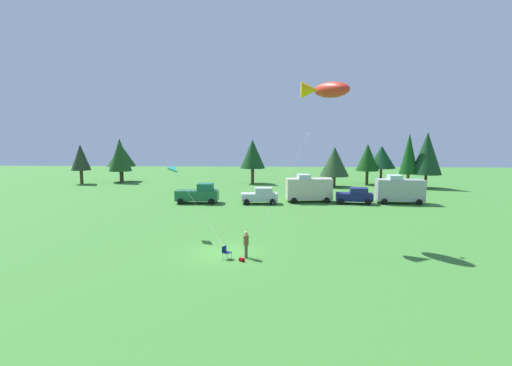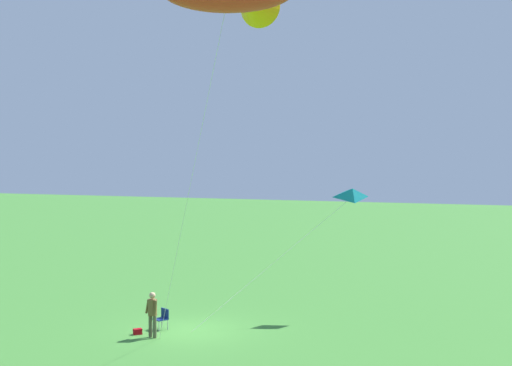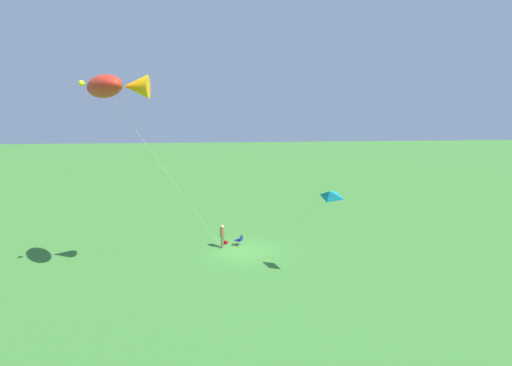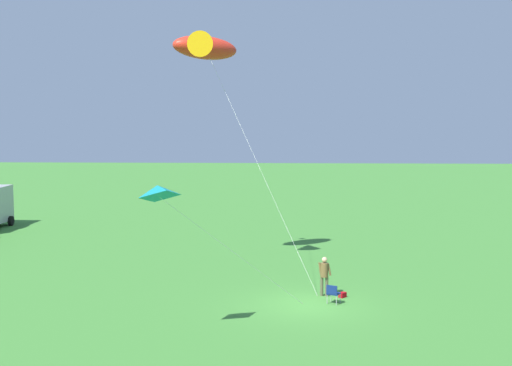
{
  "view_description": "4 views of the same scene",
  "coord_description": "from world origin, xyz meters",
  "px_view_note": "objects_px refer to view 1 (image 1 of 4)",
  "views": [
    {
      "loc": [
        3.48,
        -25.89,
        7.75
      ],
      "look_at": [
        1.96,
        3.51,
        4.38
      ],
      "focal_mm": 28.0,
      "sensor_mm": 36.0,
      "label": 1
    },
    {
      "loc": [
        25.07,
        12.64,
        6.92
      ],
      "look_at": [
        -0.61,
        2.53,
        5.86
      ],
      "focal_mm": 50.0,
      "sensor_mm": 36.0,
      "label": 2
    },
    {
      "loc": [
        1.5,
        27.08,
        10.49
      ],
      "look_at": [
        -0.72,
        1.65,
        5.33
      ],
      "focal_mm": 28.0,
      "sensor_mm": 36.0,
      "label": 3
    },
    {
      "loc": [
        -29.22,
        0.95,
        8.16
      ],
      "look_at": [
        0.39,
        2.1,
        5.11
      ],
      "focal_mm": 50.0,
      "sensor_mm": 36.0,
      "label": 4
    }
  ],
  "objects_px": {
    "person_kite_flyer": "(246,242)",
    "kite_large_fish": "(326,90)",
    "car_navy_hatch": "(355,196)",
    "backpack_on_grass": "(242,260)",
    "van_motorhome_grey": "(399,189)",
    "kite_delta_teal": "(175,168)",
    "folding_chair": "(226,251)",
    "car_silver_compact": "(260,196)",
    "van_camper_beige": "(309,188)",
    "truck_green_flatbed": "(199,194)"
  },
  "relations": [
    {
      "from": "kite_delta_teal",
      "to": "backpack_on_grass",
      "type": "bearing_deg",
      "value": -49.72
    },
    {
      "from": "van_camper_beige",
      "to": "kite_delta_teal",
      "type": "bearing_deg",
      "value": 48.51
    },
    {
      "from": "folding_chair",
      "to": "backpack_on_grass",
      "type": "height_order",
      "value": "folding_chair"
    },
    {
      "from": "truck_green_flatbed",
      "to": "backpack_on_grass",
      "type": "bearing_deg",
      "value": -74.44
    },
    {
      "from": "folding_chair",
      "to": "kite_delta_teal",
      "type": "distance_m",
      "value": 9.45
    },
    {
      "from": "truck_green_flatbed",
      "to": "person_kite_flyer",
      "type": "bearing_deg",
      "value": -73.29
    },
    {
      "from": "kite_delta_teal",
      "to": "van_motorhome_grey",
      "type": "bearing_deg",
      "value": 35.59
    },
    {
      "from": "car_silver_compact",
      "to": "kite_delta_teal",
      "type": "distance_m",
      "value": 16.84
    },
    {
      "from": "van_camper_beige",
      "to": "van_motorhome_grey",
      "type": "height_order",
      "value": "same"
    },
    {
      "from": "van_camper_beige",
      "to": "car_navy_hatch",
      "type": "relative_size",
      "value": 1.28
    },
    {
      "from": "backpack_on_grass",
      "to": "van_motorhome_grey",
      "type": "bearing_deg",
      "value": 54.29
    },
    {
      "from": "van_motorhome_grey",
      "to": "kite_delta_teal",
      "type": "xyz_separation_m",
      "value": [
        -22.59,
        -16.16,
        3.67
      ]
    },
    {
      "from": "kite_large_fish",
      "to": "folding_chair",
      "type": "bearing_deg",
      "value": -138.37
    },
    {
      "from": "folding_chair",
      "to": "van_motorhome_grey",
      "type": "xyz_separation_m",
      "value": [
        17.72,
        22.67,
        1.16
      ]
    },
    {
      "from": "person_kite_flyer",
      "to": "kite_large_fish",
      "type": "xyz_separation_m",
      "value": [
        5.62,
        5.84,
        10.29
      ]
    },
    {
      "from": "van_camper_beige",
      "to": "kite_large_fish",
      "type": "height_order",
      "value": "kite_large_fish"
    },
    {
      "from": "truck_green_flatbed",
      "to": "kite_large_fish",
      "type": "bearing_deg",
      "value": -52.33
    },
    {
      "from": "person_kite_flyer",
      "to": "truck_green_flatbed",
      "type": "bearing_deg",
      "value": 121.63
    },
    {
      "from": "folding_chair",
      "to": "car_silver_compact",
      "type": "relative_size",
      "value": 0.19
    },
    {
      "from": "folding_chair",
      "to": "kite_large_fish",
      "type": "relative_size",
      "value": 0.07
    },
    {
      "from": "person_kite_flyer",
      "to": "car_navy_hatch",
      "type": "xyz_separation_m",
      "value": [
        11.18,
        21.82,
        -0.07
      ]
    },
    {
      "from": "van_motorhome_grey",
      "to": "van_camper_beige",
      "type": "bearing_deg",
      "value": 0.18
    },
    {
      "from": "person_kite_flyer",
      "to": "van_motorhome_grey",
      "type": "xyz_separation_m",
      "value": [
        16.43,
        22.38,
        0.62
      ]
    },
    {
      "from": "backpack_on_grass",
      "to": "truck_green_flatbed",
      "type": "bearing_deg",
      "value": 107.69
    },
    {
      "from": "car_navy_hatch",
      "to": "kite_large_fish",
      "type": "relative_size",
      "value": 0.36
    },
    {
      "from": "van_motorhome_grey",
      "to": "person_kite_flyer",
      "type": "bearing_deg",
      "value": 56.73
    },
    {
      "from": "folding_chair",
      "to": "kite_large_fish",
      "type": "bearing_deg",
      "value": 68.09
    },
    {
      "from": "backpack_on_grass",
      "to": "kite_delta_teal",
      "type": "relative_size",
      "value": 0.05
    },
    {
      "from": "truck_green_flatbed",
      "to": "car_silver_compact",
      "type": "xyz_separation_m",
      "value": [
        7.29,
        -0.05,
        -0.15
      ]
    },
    {
      "from": "person_kite_flyer",
      "to": "car_navy_hatch",
      "type": "bearing_deg",
      "value": 75.66
    },
    {
      "from": "car_navy_hatch",
      "to": "kite_large_fish",
      "type": "height_order",
      "value": "kite_large_fish"
    },
    {
      "from": "person_kite_flyer",
      "to": "backpack_on_grass",
      "type": "relative_size",
      "value": 5.44
    },
    {
      "from": "car_navy_hatch",
      "to": "kite_large_fish",
      "type": "bearing_deg",
      "value": -102.54
    },
    {
      "from": "van_camper_beige",
      "to": "car_navy_hatch",
      "type": "distance_m",
      "value": 5.53
    },
    {
      "from": "truck_green_flatbed",
      "to": "van_motorhome_grey",
      "type": "bearing_deg",
      "value": 0.44
    },
    {
      "from": "car_silver_compact",
      "to": "van_motorhome_grey",
      "type": "bearing_deg",
      "value": -2.52
    },
    {
      "from": "van_camper_beige",
      "to": "folding_chair",
      "type": "bearing_deg",
      "value": 67.13
    },
    {
      "from": "kite_large_fish",
      "to": "truck_green_flatbed",
      "type": "bearing_deg",
      "value": 129.8
    },
    {
      "from": "kite_large_fish",
      "to": "kite_delta_teal",
      "type": "bearing_deg",
      "value": 178.2
    },
    {
      "from": "folding_chair",
      "to": "van_camper_beige",
      "type": "distance_m",
      "value": 24.29
    },
    {
      "from": "person_kite_flyer",
      "to": "kite_large_fish",
      "type": "height_order",
      "value": "kite_large_fish"
    },
    {
      "from": "folding_chair",
      "to": "van_camper_beige",
      "type": "bearing_deg",
      "value": 99.46
    },
    {
      "from": "folding_chair",
      "to": "backpack_on_grass",
      "type": "distance_m",
      "value": 1.23
    },
    {
      "from": "truck_green_flatbed",
      "to": "van_motorhome_grey",
      "type": "height_order",
      "value": "van_motorhome_grey"
    },
    {
      "from": "car_navy_hatch",
      "to": "folding_chair",
      "type": "bearing_deg",
      "value": -112.76
    },
    {
      "from": "truck_green_flatbed",
      "to": "van_camper_beige",
      "type": "height_order",
      "value": "van_camper_beige"
    },
    {
      "from": "truck_green_flatbed",
      "to": "car_navy_hatch",
      "type": "bearing_deg",
      "value": -0.58
    },
    {
      "from": "person_kite_flyer",
      "to": "folding_chair",
      "type": "height_order",
      "value": "person_kite_flyer"
    },
    {
      "from": "person_kite_flyer",
      "to": "car_navy_hatch",
      "type": "distance_m",
      "value": 24.51
    },
    {
      "from": "truck_green_flatbed",
      "to": "kite_delta_teal",
      "type": "xyz_separation_m",
      "value": [
        1.12,
        -15.1,
        4.21
      ]
    }
  ]
}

